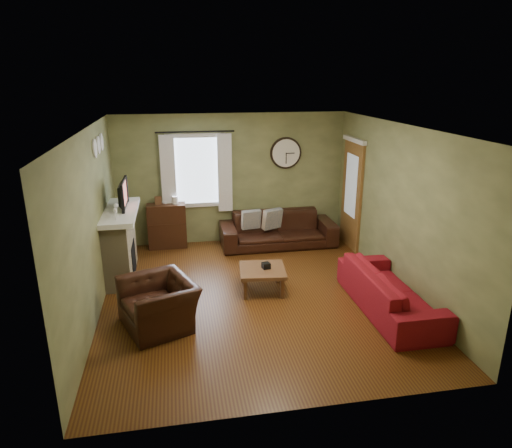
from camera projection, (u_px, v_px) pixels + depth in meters
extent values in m
cube|color=#4D290F|center=(254.00, 296.00, 7.15)|extent=(4.60, 5.20, 0.00)
cube|color=white|center=(254.00, 127.00, 6.34)|extent=(4.60, 5.20, 0.00)
cube|color=olive|center=(92.00, 225.00, 6.36)|extent=(0.00, 5.20, 2.60)
cube|color=olive|center=(399.00, 209.00, 7.13)|extent=(0.00, 5.20, 2.60)
cube|color=olive|center=(232.00, 179.00, 9.18)|extent=(4.60, 0.00, 2.60)
cube|color=olive|center=(302.00, 296.00, 4.31)|extent=(4.60, 0.00, 2.60)
cube|color=tan|center=(120.00, 246.00, 7.70)|extent=(0.40, 1.40, 1.10)
cube|color=black|center=(133.00, 259.00, 7.81)|extent=(0.04, 0.60, 0.55)
cube|color=white|center=(119.00, 212.00, 7.52)|extent=(0.58, 1.60, 0.08)
imported|color=black|center=(120.00, 197.00, 7.60)|extent=(0.08, 0.60, 0.35)
cube|color=#994C3F|center=(124.00, 194.00, 7.59)|extent=(0.02, 0.62, 0.36)
cylinder|color=white|center=(95.00, 148.00, 6.81)|extent=(0.28, 0.28, 0.03)
cylinder|color=white|center=(98.00, 145.00, 7.14)|extent=(0.28, 0.28, 0.03)
cylinder|color=white|center=(101.00, 142.00, 7.47)|extent=(0.28, 0.28, 0.03)
cylinder|color=black|center=(195.00, 132.00, 8.64)|extent=(0.03, 0.03, 1.50)
cube|color=white|center=(168.00, 175.00, 8.81)|extent=(0.28, 0.04, 1.55)
cube|color=white|center=(225.00, 173.00, 8.99)|extent=(0.28, 0.04, 1.55)
cube|color=brown|center=(352.00, 195.00, 8.93)|extent=(0.05, 0.90, 2.10)
imported|color=brown|center=(161.00, 200.00, 8.96)|extent=(0.29, 0.31, 0.02)
imported|color=black|center=(278.00, 229.00, 9.18)|extent=(2.29, 0.90, 0.67)
cube|color=gray|center=(251.00, 219.00, 9.10)|extent=(0.40, 0.18, 0.38)
cube|color=gray|center=(272.00, 219.00, 9.14)|extent=(0.42, 0.27, 0.40)
imported|color=maroon|center=(390.00, 291.00, 6.63)|extent=(0.83, 2.12, 0.62)
imported|color=black|center=(159.00, 304.00, 6.21)|extent=(1.19, 1.27, 0.66)
cube|color=black|center=(266.00, 267.00, 7.22)|extent=(0.14, 0.14, 0.09)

